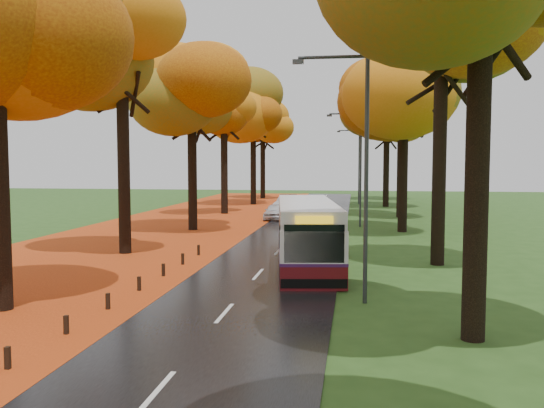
% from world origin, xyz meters
% --- Properties ---
extents(ground, '(160.00, 160.00, 0.00)m').
position_xyz_m(ground, '(0.00, 0.00, 0.00)').
color(ground, '#284C19').
rests_on(ground, ground).
extents(road, '(6.50, 90.00, 0.04)m').
position_xyz_m(road, '(0.00, 25.00, 0.02)').
color(road, black).
rests_on(road, ground).
extents(centre_line, '(0.12, 90.00, 0.01)m').
position_xyz_m(centre_line, '(0.00, 25.00, 0.04)').
color(centre_line, silver).
rests_on(centre_line, road).
extents(leaf_verge, '(12.00, 90.00, 0.02)m').
position_xyz_m(leaf_verge, '(-9.00, 25.00, 0.01)').
color(leaf_verge, maroon).
rests_on(leaf_verge, ground).
extents(leaf_drift, '(0.90, 90.00, 0.01)m').
position_xyz_m(leaf_drift, '(-3.05, 25.00, 0.04)').
color(leaf_drift, '#DA5416').
rests_on(leaf_drift, road).
extents(trees_left, '(9.20, 74.00, 13.88)m').
position_xyz_m(trees_left, '(-7.18, 27.06, 9.53)').
color(trees_left, black).
rests_on(trees_left, ground).
extents(trees_right, '(9.30, 74.20, 13.96)m').
position_xyz_m(trees_right, '(7.19, 26.91, 9.69)').
color(trees_right, black).
rests_on(trees_right, ground).
extents(bollard_row, '(0.11, 23.51, 0.52)m').
position_xyz_m(bollard_row, '(-3.70, 4.70, 0.26)').
color(bollard_row, black).
rests_on(bollard_row, ground).
extents(streetlamp_near, '(2.45, 0.18, 8.00)m').
position_xyz_m(streetlamp_near, '(3.95, 8.00, 4.71)').
color(streetlamp_near, '#333538').
rests_on(streetlamp_near, ground).
extents(streetlamp_mid, '(2.45, 0.18, 8.00)m').
position_xyz_m(streetlamp_mid, '(3.95, 30.00, 4.71)').
color(streetlamp_mid, '#333538').
rests_on(streetlamp_mid, ground).
extents(streetlamp_far, '(2.45, 0.18, 8.00)m').
position_xyz_m(streetlamp_far, '(3.95, 52.00, 4.71)').
color(streetlamp_far, '#333538').
rests_on(streetlamp_far, ground).
extents(bus, '(3.83, 10.81, 2.78)m').
position_xyz_m(bus, '(1.74, 14.50, 1.50)').
color(bus, '#5C0E14').
rests_on(bus, road).
extents(car_white, '(1.59, 3.70, 1.25)m').
position_xyz_m(car_white, '(-2.35, 33.77, 0.66)').
color(car_white, silver).
rests_on(car_white, road).
extents(car_silver, '(2.12, 4.33, 1.37)m').
position_xyz_m(car_silver, '(-2.35, 41.37, 0.72)').
color(car_silver, '#ADB0B5').
rests_on(car_silver, road).
extents(car_dark, '(2.49, 4.96, 1.38)m').
position_xyz_m(car_dark, '(-2.35, 42.64, 0.73)').
color(car_dark, black).
rests_on(car_dark, road).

